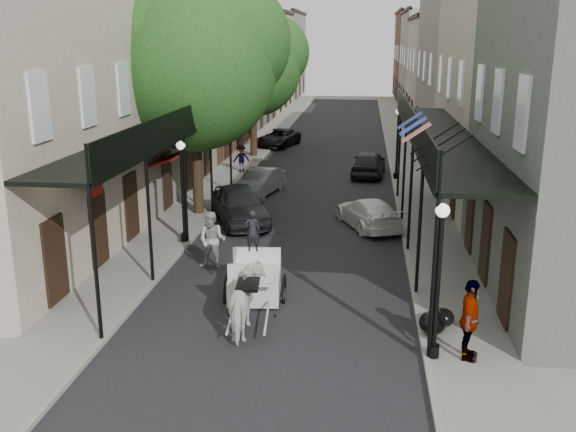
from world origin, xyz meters
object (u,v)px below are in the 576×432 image
(car_left_mid, at_px, (260,182))
(car_right_far, at_px, (369,163))
(carriage, at_px, (256,258))
(pedestrian_sidewalk_left, at_px, (241,158))
(car_left_near, at_px, (240,205))
(lamppost_left, at_px, (183,190))
(lamppost_right_far, at_px, (397,142))
(pedestrian_walking, at_px, (212,240))
(lamppost_right_near, at_px, (438,280))
(tree_near, at_px, (204,60))
(tree_far, at_px, (259,63))
(pedestrian_sidewalk_right, at_px, (470,320))
(car_left_far, at_px, (278,138))
(horse, at_px, (248,302))
(car_right_near, at_px, (368,213))

(car_left_mid, xyz_separation_m, car_right_far, (5.25, 5.00, 0.08))
(carriage, xyz_separation_m, pedestrian_sidewalk_left, (-3.72, 17.22, -0.22))
(car_left_near, xyz_separation_m, car_left_mid, (0.00, 5.00, -0.15))
(pedestrian_sidewalk_left, bearing_deg, lamppost_left, 63.88)
(car_left_near, bearing_deg, lamppost_right_far, 30.68)
(pedestrian_walking, bearing_deg, car_left_near, 96.51)
(lamppost_right_near, distance_m, pedestrian_walking, 8.72)
(carriage, xyz_separation_m, car_left_near, (-1.89, 7.37, -0.32))
(tree_near, xyz_separation_m, lamppost_right_near, (8.30, -12.18, -4.44))
(tree_far, height_order, lamppost_right_near, tree_far)
(pedestrian_sidewalk_right, height_order, car_left_far, pedestrian_sidewalk_right)
(pedestrian_walking, bearing_deg, tree_far, 100.16)
(pedestrian_sidewalk_left, height_order, car_left_mid, pedestrian_sidewalk_left)
(tree_near, relative_size, pedestrian_sidewalk_left, 6.34)
(horse, xyz_separation_m, pedestrian_sidewalk_left, (-3.96, 19.85, 0.03))
(tree_near, xyz_separation_m, carriage, (3.49, -8.55, -5.39))
(tree_near, relative_size, car_right_near, 2.38)
(lamppost_right_near, bearing_deg, tree_near, 124.27)
(car_left_near, bearing_deg, tree_far, 73.53)
(lamppost_right_near, height_order, car_right_near, lamppost_right_near)
(carriage, relative_size, car_left_mid, 0.75)
(lamppost_left, bearing_deg, pedestrian_sidewalk_left, 91.46)
(tree_far, bearing_deg, carriage, -81.09)
(tree_far, xyz_separation_m, car_left_far, (0.65, 4.13, -5.23))
(car_left_far, distance_m, car_right_far, 11.21)
(pedestrian_sidewalk_right, bearing_deg, carriage, 70.23)
(lamppost_right_far, relative_size, car_right_far, 0.89)
(lamppost_left, distance_m, car_right_near, 7.49)
(tree_near, distance_m, car_left_near, 6.05)
(pedestrian_sidewalk_left, bearing_deg, tree_near, 63.94)
(tree_near, xyz_separation_m, lamppost_right_far, (8.30, 7.82, -4.44))
(tree_near, height_order, car_right_near, tree_near)
(tree_near, bearing_deg, car_right_near, -9.83)
(pedestrian_walking, relative_size, car_left_mid, 0.51)
(lamppost_left, xyz_separation_m, pedestrian_sidewalk_left, (-0.33, 12.85, -1.17))
(pedestrian_walking, xyz_separation_m, car_right_far, (5.13, 15.38, -0.25))
(lamppost_right_near, xyz_separation_m, car_left_near, (-6.70, 11.00, -1.27))
(pedestrian_sidewalk_right, relative_size, car_right_near, 0.48)
(pedestrian_sidewalk_right, distance_m, car_right_far, 21.12)
(car_left_far, bearing_deg, lamppost_right_far, -38.95)
(car_left_mid, xyz_separation_m, car_right_near, (5.20, -5.00, -0.04))
(horse, height_order, pedestrian_sidewalk_left, horse)
(car_left_near, distance_m, car_right_near, 5.20)
(lamppost_right_near, bearing_deg, car_right_near, 97.77)
(pedestrian_sidewalk_left, xyz_separation_m, pedestrian_sidewalk_right, (9.30, -20.85, 0.22))
(lamppost_right_near, bearing_deg, horse, 167.66)
(pedestrian_walking, height_order, car_right_far, pedestrian_walking)
(pedestrian_sidewalk_right, xyz_separation_m, car_right_far, (-2.22, 21.00, -0.39))
(lamppost_left, xyz_separation_m, car_left_mid, (1.50, 8.00, -1.43))
(carriage, distance_m, car_left_mid, 12.52)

